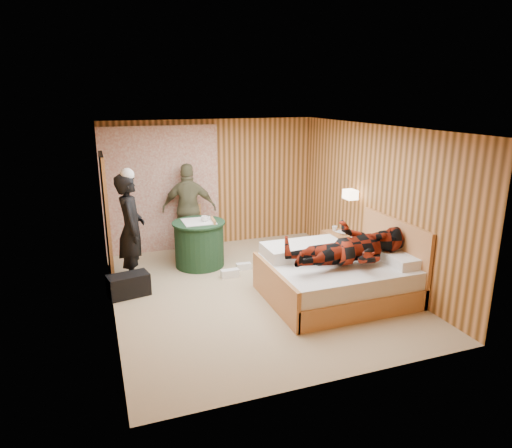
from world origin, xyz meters
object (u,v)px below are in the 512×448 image
object	(u,v)px
duffel_bag	(129,285)
bed	(338,276)
nightstand	(337,246)
woman_standing	(131,230)
man_on_bed	(351,238)
wall_lamp	(351,194)
chair_near	(208,239)
man_at_table	(189,209)
chair_far	(191,226)
round_table	(199,243)

from	to	relation	value
duffel_bag	bed	bearing A→B (deg)	-31.38
bed	nightstand	xyz separation A→B (m)	(0.76, 1.37, -0.05)
bed	woman_standing	distance (m)	3.30
nightstand	man_on_bed	size ratio (longest dim) A/B	0.31
wall_lamp	nightstand	bearing A→B (deg)	98.85
nightstand	duffel_bag	world-z (taller)	nightstand
nightstand	chair_near	xyz separation A→B (m)	(-2.29, 0.53, 0.23)
nightstand	wall_lamp	bearing A→B (deg)	-81.15
bed	chair_near	size ratio (longest dim) A/B	2.40
wall_lamp	duffel_bag	distance (m)	3.94
wall_lamp	bed	world-z (taller)	wall_lamp
bed	chair_near	xyz separation A→B (m)	(-1.53, 1.90, 0.18)
man_on_bed	duffel_bag	bearing A→B (deg)	156.09
wall_lamp	woman_standing	size ratio (longest dim) A/B	0.14
woman_standing	duffel_bag	bearing A→B (deg)	169.33
wall_lamp	duffel_bag	size ratio (longest dim) A/B	0.43
chair_near	duffel_bag	distance (m)	1.68
woman_standing	wall_lamp	bearing A→B (deg)	-93.22
man_at_table	chair_far	bearing A→B (deg)	118.66
duffel_bag	round_table	bearing A→B (deg)	23.15
chair_far	man_on_bed	bearing A→B (deg)	-52.07
round_table	chair_near	xyz separation A→B (m)	(0.14, -0.09, 0.09)
wall_lamp	chair_near	distance (m)	2.59
nightstand	man_at_table	bearing A→B (deg)	150.03
woman_standing	man_at_table	distance (m)	1.66
duffel_bag	man_at_table	world-z (taller)	man_at_table
wall_lamp	man_at_table	distance (m)	3.01
wall_lamp	woman_standing	bearing A→B (deg)	172.15
nightstand	chair_near	size ratio (longest dim) A/B	0.64
bed	round_table	bearing A→B (deg)	129.95
wall_lamp	woman_standing	xyz separation A→B (m)	(-3.64, 0.50, -0.40)
wall_lamp	man_at_table	size ratio (longest dim) A/B	0.15
duffel_bag	man_at_table	xyz separation A→B (m)	(1.31, 1.66, 0.69)
wall_lamp	nightstand	distance (m)	1.06
nightstand	woman_standing	world-z (taller)	woman_standing
woman_standing	man_on_bed	world-z (taller)	man_on_bed
man_at_table	woman_standing	bearing A→B (deg)	60.10
chair_near	round_table	bearing A→B (deg)	-117.37
woman_standing	man_at_table	size ratio (longest dim) A/B	1.04
bed	duffel_bag	xyz separation A→B (m)	(-2.97, 1.10, -0.16)
wall_lamp	chair_far	world-z (taller)	wall_lamp
chair_far	chair_near	world-z (taller)	chair_far
woman_standing	man_on_bed	bearing A→B (deg)	-117.77
chair_far	woman_standing	world-z (taller)	woman_standing
duffel_bag	man_on_bed	distance (m)	3.38
nightstand	round_table	distance (m)	2.51
nightstand	duffel_bag	distance (m)	3.74
nightstand	chair_far	distance (m)	2.78
chair_far	man_on_bed	xyz separation A→B (m)	(1.68, -2.94, 0.46)
round_table	man_at_table	world-z (taller)	man_at_table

